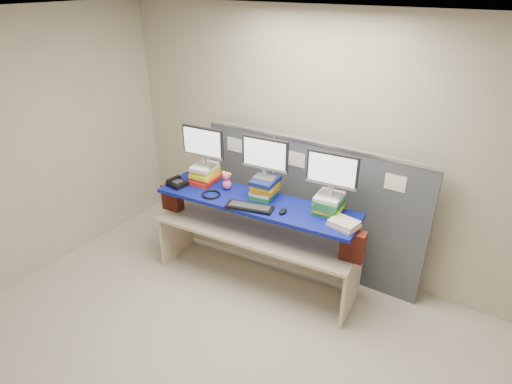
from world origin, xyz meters
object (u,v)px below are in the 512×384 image
Objects in this scene: desk at (256,240)px; monitor_center at (265,156)px; monitor_left at (203,144)px; blue_board at (256,202)px; desk_phone at (177,183)px; monitor_right at (332,172)px; keyboard at (250,207)px.

desk is 4.51× the size of monitor_center.
desk is 1.16m from monitor_left.
monitor_left is at bearing 170.35° from desk.
monitor_center is (0.03, 0.12, 0.47)m from blue_board.
desk_phone is at bearing -174.52° from blue_board.
monitor_right is at bearing -0.00° from monitor_center.
desk is 1.04× the size of blue_board.
monitor_right is 1.71m from desk_phone.
desk is 0.45m from blue_board.
desk is at bearing 86.57° from keyboard.
monitor_center is 0.53m from keyboard.
desk_phone is at bearing -137.76° from monitor_left.
desk_phone is (-1.63, -0.35, -0.40)m from monitor_right.
blue_board is (-0.00, 0.00, 0.45)m from desk.
desk_phone reaches higher than keyboard.
monitor_left reaches higher than monitor_right.
desk is at bearing -108.29° from monitor_center.
monitor_left is 1.00× the size of keyboard.
monitor_left is (-0.70, 0.06, 0.92)m from desk.
blue_board is 4.31× the size of monitor_left.
keyboard is at bearing -158.12° from monitor_right.
blue_board is 0.85m from monitor_left.
blue_board is at bearing 18.06° from desk_phone.
keyboard is 0.94m from desk_phone.
monitor_right is at bearing 12.78° from keyboard.
monitor_right is at bearing 19.72° from desk_phone.
monitor_left is at bearing 54.82° from desk_phone.
desk_phone is (-0.91, -0.17, 0.05)m from blue_board.
monitor_left is 1.00× the size of monitor_center.
desk_phone is at bearing -174.52° from desk.
desk_phone is (-0.94, -0.00, 0.02)m from keyboard.
monitor_center reaches higher than monitor_left.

